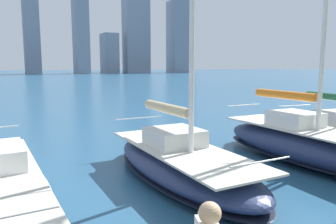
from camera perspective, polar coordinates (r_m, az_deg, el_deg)
The scene contains 3 objects.
city_skyline at distance 165.25m, azimuth -20.27°, elevation 13.10°, with size 173.03×25.13×53.56m.
sailboat_orange at distance 13.56m, azimuth 22.43°, elevation -4.93°, with size 2.58×7.90×10.31m.
sailboat_tan at distance 10.66m, azimuth 2.22°, elevation -8.52°, with size 2.83×7.78×9.28m.
Camera 1 is at (4.63, 2.49, 3.64)m, focal length 35.00 mm.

